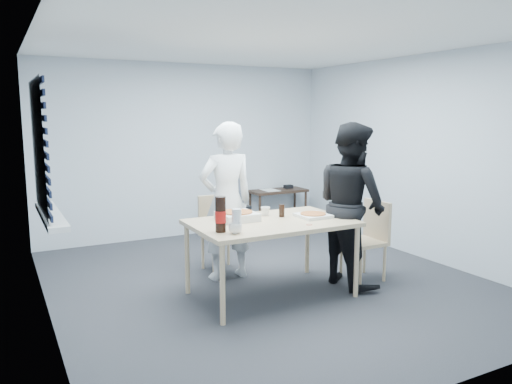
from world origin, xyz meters
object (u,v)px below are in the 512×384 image
chair_right (369,234)px  mug_b (265,211)px  mug_a (235,228)px  person_black (351,204)px  chair_far (218,227)px  person_white (226,201)px  soda_bottle (221,215)px  side_table (278,194)px  backpack (234,192)px  stool (234,213)px  dining_table (271,227)px

chair_right → mug_b: size_ratio=8.90×
mug_a → person_black: bearing=9.1°
chair_far → person_white: (-0.05, -0.35, 0.37)m
person_white → soda_bottle: 1.04m
side_table → backpack: backpack is taller
person_white → backpack: size_ratio=4.46×
stool → person_white: bearing=-118.1°
soda_bottle → stool: bearing=62.2°
chair_right → person_black: person_black is taller
chair_far → soda_bottle: (-0.52, -1.27, 0.43)m
person_black → mug_a: bearing=99.1°
soda_bottle → dining_table: bearing=17.0°
dining_table → chair_far: (-0.12, 1.07, -0.21)m
backpack → mug_b: (-0.54, -1.91, 0.10)m
stool → chair_right: bearing=-74.3°
mug_a → soda_bottle: bearing=127.7°
person_white → person_black: size_ratio=1.00×
person_black → side_table: bearing=-14.2°
mug_b → stool: bearing=74.4°
dining_table → soda_bottle: size_ratio=4.89×
mug_a → mug_b: mug_a is taller
person_white → soda_bottle: person_white is taller
dining_table → mug_b: mug_b is taller
person_black → stool: 2.34m
mug_a → backpack: bearing=64.9°
chair_right → stool: (-0.63, 2.24, -0.09)m
backpack → soda_bottle: (-1.26, -2.38, 0.21)m
dining_table → mug_b: (0.08, 0.27, 0.11)m
mug_a → soda_bottle: size_ratio=0.37×
side_table → person_white: bearing=-132.9°
soda_bottle → person_black: bearing=4.4°
side_table → stool: bearing=-154.8°
backpack → person_white: bearing=-115.1°
dining_table → stool: 2.29m
dining_table → side_table: (1.65, 2.68, -0.18)m
chair_right → mug_a: chair_right is taller
person_white → backpack: person_white is taller
person_white → backpack: 1.66m
person_white → chair_far: bearing=-97.8°
person_white → mug_b: bearing=118.4°
soda_bottle → mug_a: bearing=-52.3°
person_white → mug_b: person_white is taller
side_table → dining_table: bearing=-121.6°
person_white → mug_a: 1.11m
side_table → mug_b: (-1.57, -2.41, 0.28)m
chair_far → stool: (0.74, 1.12, -0.09)m
stool → mug_a: mug_a is taller
dining_table → chair_right: (1.25, -0.05, -0.21)m
chair_right → side_table: size_ratio=0.95×
side_table → mug_b: size_ratio=9.41×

